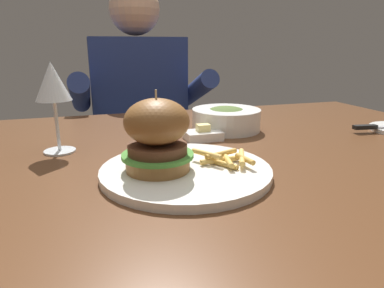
% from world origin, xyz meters
% --- Properties ---
extents(dining_table, '(1.40, 0.98, 0.74)m').
position_xyz_m(dining_table, '(0.00, 0.00, 0.66)').
color(dining_table, '#56331C').
rests_on(dining_table, ground).
extents(main_plate, '(0.29, 0.29, 0.01)m').
position_xyz_m(main_plate, '(-0.08, -0.09, 0.75)').
color(main_plate, white).
rests_on(main_plate, dining_table).
extents(burger_sandwich, '(0.12, 0.12, 0.13)m').
position_xyz_m(burger_sandwich, '(-0.12, -0.09, 0.81)').
color(burger_sandwich, '#9E6B38').
rests_on(burger_sandwich, main_plate).
extents(fries_pile, '(0.10, 0.08, 0.02)m').
position_xyz_m(fries_pile, '(-0.01, -0.10, 0.76)').
color(fries_pile, '#E0B251').
rests_on(fries_pile, main_plate).
extents(wine_glass, '(0.07, 0.07, 0.18)m').
position_xyz_m(wine_glass, '(-0.29, 0.11, 0.88)').
color(wine_glass, silver).
rests_on(wine_glass, dining_table).
extents(butter_dish, '(0.08, 0.06, 0.04)m').
position_xyz_m(butter_dish, '(0.02, 0.11, 0.75)').
color(butter_dish, white).
rests_on(butter_dish, dining_table).
extents(soup_bowl, '(0.17, 0.17, 0.06)m').
position_xyz_m(soup_bowl, '(0.11, 0.19, 0.77)').
color(soup_bowl, white).
rests_on(soup_bowl, dining_table).
extents(diner_person, '(0.51, 0.36, 1.18)m').
position_xyz_m(diner_person, '(-0.03, 0.77, 0.56)').
color(diner_person, '#282833').
rests_on(diner_person, ground).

